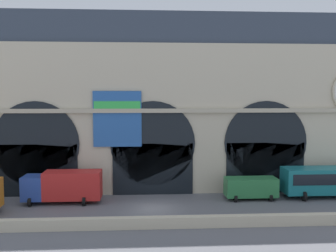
% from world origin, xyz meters
% --- Properties ---
extents(ground_plane, '(200.00, 200.00, 0.00)m').
position_xyz_m(ground_plane, '(0.00, 0.00, 0.00)').
color(ground_plane, slate).
extents(quay_parapet_wall, '(90.00, 0.70, 0.90)m').
position_xyz_m(quay_parapet_wall, '(0.00, -5.01, 0.45)').
color(quay_parapet_wall, beige).
rests_on(quay_parapet_wall, ground).
extents(station_building, '(50.85, 4.42, 19.36)m').
position_xyz_m(station_building, '(0.04, 7.00, 9.37)').
color(station_building, beige).
rests_on(station_building, ground).
extents(box_truck_midwest, '(7.50, 2.91, 3.12)m').
position_xyz_m(box_truck_midwest, '(-8.80, 2.41, 1.70)').
color(box_truck_midwest, '#28479E').
rests_on(box_truck_midwest, ground).
extents(van_mideast, '(5.20, 2.48, 2.20)m').
position_xyz_m(van_mideast, '(9.87, 2.54, 1.25)').
color(van_mideast, '#2D7A42').
rests_on(van_mideast, ground).
extents(bus_east, '(11.00, 3.25, 3.10)m').
position_xyz_m(bus_east, '(18.88, 2.74, 1.78)').
color(bus_east, '#19727A').
rests_on(bus_east, ground).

